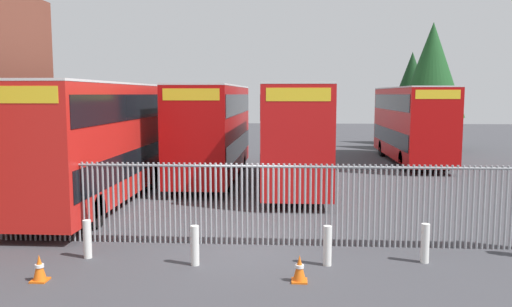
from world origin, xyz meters
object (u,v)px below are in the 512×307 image
object	(u,v)px
double_decker_bus_far_back	(411,121)
double_decker_bus_behind_fence_left	(213,128)
traffic_cone_mid_forecourt	(39,268)
bollard_near_left	(87,239)
traffic_cone_by_gate	(299,269)
bollard_near_right	(327,246)
bollard_center_front	(195,246)
double_decker_bus_near_gate	(98,138)
double_decker_bus_behind_fence_right	(296,131)
bollard_far_right	(425,243)

from	to	relation	value
double_decker_bus_far_back	double_decker_bus_behind_fence_left	bearing A→B (deg)	-148.75
double_decker_bus_far_back	traffic_cone_mid_forecourt	bearing A→B (deg)	-121.29
bollard_near_left	traffic_cone_by_gate	world-z (taller)	bollard_near_left
double_decker_bus_far_back	bollard_near_right	distance (m)	20.06
double_decker_bus_behind_fence_left	bollard_near_right	size ratio (longest dim) A/B	11.38
bollard_near_left	bollard_center_front	bearing A→B (deg)	-7.59
double_decker_bus_far_back	double_decker_bus_near_gate	bearing A→B (deg)	-137.84
traffic_cone_mid_forecourt	double_decker_bus_far_back	bearing A→B (deg)	58.71
double_decker_bus_near_gate	traffic_cone_by_gate	size ratio (longest dim) A/B	18.32
double_decker_bus_behind_fence_left	double_decker_bus_far_back	bearing A→B (deg)	31.25
bollard_center_front	traffic_cone_by_gate	xyz separation A→B (m)	(2.44, -0.93, -0.19)
double_decker_bus_behind_fence_left	bollard_center_front	world-z (taller)	double_decker_bus_behind_fence_left
double_decker_bus_near_gate	double_decker_bus_behind_fence_left	bearing A→B (deg)	62.07
bollard_near_left	traffic_cone_mid_forecourt	bearing A→B (deg)	-104.19
double_decker_bus_behind_fence_right	double_decker_bus_far_back	size ratio (longest dim) A/B	1.00
traffic_cone_mid_forecourt	bollard_far_right	bearing A→B (deg)	11.90
double_decker_bus_behind_fence_left	bollard_near_left	bearing A→B (deg)	-95.97
bollard_near_right	traffic_cone_by_gate	xyz separation A→B (m)	(-0.67, -1.12, -0.19)
bollard_near_right	traffic_cone_by_gate	size ratio (longest dim) A/B	1.61
bollard_near_left	double_decker_bus_behind_fence_right	bearing A→B (deg)	63.51
double_decker_bus_far_back	double_decker_bus_behind_fence_right	bearing A→B (deg)	-129.12
bollard_near_left	traffic_cone_mid_forecourt	world-z (taller)	bollard_near_left
double_decker_bus_far_back	bollard_far_right	world-z (taller)	double_decker_bus_far_back
bollard_center_front	traffic_cone_mid_forecourt	bearing A→B (deg)	-158.08
double_decker_bus_near_gate	double_decker_bus_behind_fence_left	distance (m)	6.98
double_decker_bus_behind_fence_right	double_decker_bus_behind_fence_left	bearing A→B (deg)	154.59
double_decker_bus_near_gate	bollard_far_right	distance (m)	11.94
bollard_near_right	traffic_cone_mid_forecourt	xyz separation A→B (m)	(-6.26, -1.46, -0.19)
double_decker_bus_behind_fence_left	double_decker_bus_far_back	distance (m)	12.55
double_decker_bus_near_gate	double_decker_bus_behind_fence_right	xyz separation A→B (m)	(7.19, 4.31, 0.00)
double_decker_bus_behind_fence_left	double_decker_bus_behind_fence_right	bearing A→B (deg)	-25.41
double_decker_bus_far_back	traffic_cone_by_gate	world-z (taller)	double_decker_bus_far_back
bollard_center_front	double_decker_bus_far_back	bearing A→B (deg)	64.18
double_decker_bus_far_back	traffic_cone_by_gate	size ratio (longest dim) A/B	18.32
double_decker_bus_behind_fence_left	bollard_near_left	distance (m)	12.53
double_decker_bus_behind_fence_left	traffic_cone_mid_forecourt	distance (m)	14.20
double_decker_bus_behind_fence_left	traffic_cone_mid_forecourt	bearing A→B (deg)	-96.95
bollard_near_right	bollard_center_front	bearing A→B (deg)	-176.50
bollard_near_left	traffic_cone_by_gate	distance (m)	5.33
double_decker_bus_near_gate	double_decker_bus_behind_fence_right	distance (m)	8.38
bollard_far_right	traffic_cone_by_gate	xyz separation A→B (m)	(-3.01, -1.47, -0.19)
double_decker_bus_far_back	bollard_near_left	bearing A→B (deg)	-122.56
double_decker_bus_behind_fence_left	bollard_far_right	bearing A→B (deg)	-60.38
bollard_near_right	bollard_far_right	distance (m)	2.37
double_decker_bus_behind_fence_left	traffic_cone_by_gate	bearing A→B (deg)	-74.06
traffic_cone_by_gate	double_decker_bus_far_back	bearing A→B (deg)	71.21
double_decker_bus_near_gate	traffic_cone_mid_forecourt	xyz separation A→B (m)	(1.57, -7.77, -2.13)
bollard_center_front	bollard_near_right	distance (m)	3.11
double_decker_bus_near_gate	bollard_far_right	size ratio (longest dim) A/B	11.38
double_decker_bus_far_back	bollard_center_front	bearing A→B (deg)	-115.82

